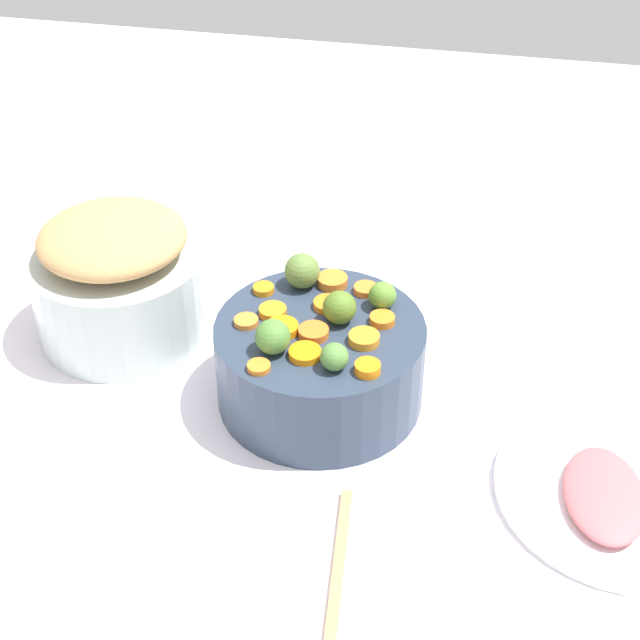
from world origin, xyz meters
name	(u,v)px	position (x,y,z in m)	size (l,w,h in m)	color
tabletop	(333,415)	(0.00, 0.00, 0.01)	(2.40, 2.40, 0.02)	white
serving_bowl_carrots	(320,363)	(0.02, -0.02, 0.07)	(0.25, 0.25, 0.11)	#2B384C
metal_pot	(121,294)	(0.30, -0.09, 0.08)	(0.22, 0.22, 0.12)	#B0BFBB
stuffing_mound	(112,238)	(0.30, -0.09, 0.16)	(0.19, 0.19, 0.05)	tan
carrot_slice_0	(382,319)	(-0.05, -0.04, 0.13)	(0.03, 0.03, 0.01)	orange
carrot_slice_1	(264,289)	(0.10, -0.07, 0.13)	(0.03, 0.03, 0.01)	orange
carrot_slice_2	(246,321)	(0.10, -0.01, 0.13)	(0.03, 0.03, 0.01)	orange
carrot_slice_3	(282,329)	(0.06, 0.00, 0.13)	(0.04, 0.04, 0.01)	orange
carrot_slice_4	(273,311)	(0.08, -0.03, 0.13)	(0.03, 0.03, 0.01)	orange
carrot_slice_5	(314,331)	(0.02, 0.00, 0.13)	(0.03, 0.03, 0.01)	orange
carrot_slice_6	(368,368)	(-0.05, 0.05, 0.13)	(0.03, 0.03, 0.01)	orange
carrot_slice_7	(259,367)	(0.07, 0.07, 0.13)	(0.03, 0.03, 0.01)	orange
carrot_slice_8	(332,281)	(0.02, -0.10, 0.13)	(0.04, 0.04, 0.01)	orange
carrot_slice_9	(366,289)	(-0.02, -0.10, 0.13)	(0.03, 0.03, 0.01)	orange
carrot_slice_10	(328,304)	(0.02, -0.06, 0.13)	(0.03, 0.03, 0.01)	orange
carrot_slice_11	(305,353)	(0.02, 0.04, 0.13)	(0.04, 0.04, 0.01)	orange
carrot_slice_12	(364,338)	(-0.03, 0.00, 0.13)	(0.04, 0.04, 0.01)	orange
brussels_sprout_0	(273,337)	(0.06, 0.04, 0.15)	(0.04, 0.04, 0.04)	#4D7D34
brussels_sprout_1	(340,308)	(0.00, -0.03, 0.15)	(0.04, 0.04, 0.04)	#507124
brussels_sprout_2	(382,295)	(-0.04, -0.07, 0.14)	(0.03, 0.03, 0.03)	#57832E
brussels_sprout_3	(334,357)	(-0.01, 0.05, 0.14)	(0.03, 0.03, 0.03)	#508139
brussels_sprout_4	(302,271)	(0.06, -0.09, 0.15)	(0.04, 0.04, 0.04)	#5C7B38
ham_plate	(620,491)	(-0.33, 0.07, 0.03)	(0.27, 0.27, 0.01)	white
ham_slice_main	(604,495)	(-0.31, 0.09, 0.04)	(0.14, 0.08, 0.02)	#CD5F64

